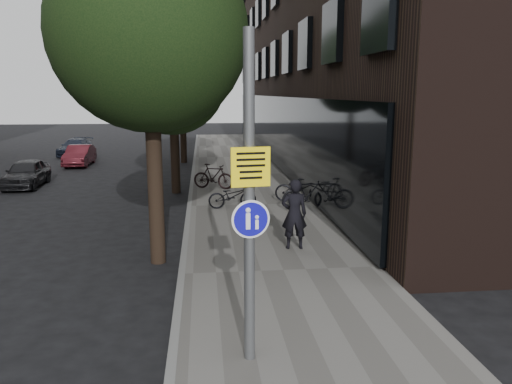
{
  "coord_description": "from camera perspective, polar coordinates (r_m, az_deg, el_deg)",
  "views": [
    {
      "loc": [
        -1.47,
        -7.09,
        4.0
      ],
      "look_at": [
        -0.42,
        2.86,
        2.0
      ],
      "focal_mm": 35.0,
      "sensor_mm": 36.0,
      "label": 1
    }
  ],
  "objects": [
    {
      "name": "ground",
      "position": [
        8.27,
        5.21,
        -17.66
      ],
      "size": [
        120.0,
        120.0,
        0.0
      ],
      "primitive_type": "plane",
      "color": "black",
      "rests_on": "ground"
    },
    {
      "name": "sidewalk",
      "position": [
        17.62,
        -0.3,
        -1.61
      ],
      "size": [
        4.5,
        60.0,
        0.12
      ],
      "primitive_type": "cube",
      "color": "#66635E",
      "rests_on": "ground"
    },
    {
      "name": "curb_edge",
      "position": [
        17.55,
        -7.64,
        -1.76
      ],
      "size": [
        0.15,
        60.0,
        0.13
      ],
      "primitive_type": "cube",
      "color": "slate",
      "rests_on": "ground"
    },
    {
      "name": "building_right_dark_brick",
      "position": [
        31.16,
        13.54,
        20.25
      ],
      "size": [
        12.0,
        40.0,
        18.0
      ],
      "primitive_type": "cube",
      "color": "black",
      "rests_on": "ground"
    },
    {
      "name": "street_tree_near",
      "position": [
        11.83,
        -11.64,
        16.46
      ],
      "size": [
        4.4,
        4.4,
        7.5
      ],
      "color": "black",
      "rests_on": "ground"
    },
    {
      "name": "street_tree_mid",
      "position": [
        20.29,
        -9.33,
        14.31
      ],
      "size": [
        5.0,
        5.0,
        7.8
      ],
      "color": "black",
      "rests_on": "ground"
    },
    {
      "name": "street_tree_far",
      "position": [
        29.27,
        -8.36,
        13.37
      ],
      "size": [
        5.0,
        5.0,
        7.8
      ],
      "color": "black",
      "rests_on": "ground"
    },
    {
      "name": "signpost",
      "position": [
        6.97,
        -0.78,
        -1.1
      ],
      "size": [
        0.55,
        0.16,
        4.72
      ],
      "rotation": [
        0.0,
        0.0,
        0.13
      ],
      "color": "#595B5E",
      "rests_on": "sidewalk"
    },
    {
      "name": "pedestrian",
      "position": [
        12.53,
        4.39,
        -2.54
      ],
      "size": [
        0.66,
        0.45,
        1.78
      ],
      "primitive_type": "imported",
      "rotation": [
        0.0,
        0.0,
        3.11
      ],
      "color": "black",
      "rests_on": "sidewalk"
    },
    {
      "name": "parked_bike_facade_near",
      "position": [
        18.08,
        5.12,
        0.44
      ],
      "size": [
        1.93,
        0.95,
        0.97
      ],
      "primitive_type": "imported",
      "rotation": [
        0.0,
        0.0,
        1.4
      ],
      "color": "black",
      "rests_on": "sidewalk"
    },
    {
      "name": "parked_bike_facade_far",
      "position": [
        16.81,
        5.98,
        -0.22
      ],
      "size": [
        1.8,
        0.57,
        1.07
      ],
      "primitive_type": "imported",
      "rotation": [
        0.0,
        0.0,
        1.61
      ],
      "color": "black",
      "rests_on": "sidewalk"
    },
    {
      "name": "parked_bike_curb_near",
      "position": [
        16.97,
        -2.72,
        -0.44
      ],
      "size": [
        1.66,
        0.66,
        0.86
      ],
      "primitive_type": "imported",
      "rotation": [
        0.0,
        0.0,
        1.63
      ],
      "color": "black",
      "rests_on": "sidewalk"
    },
    {
      "name": "parked_bike_curb_far",
      "position": [
        20.46,
        -4.89,
        1.8
      ],
      "size": [
        1.77,
        1.08,
        1.03
      ],
      "primitive_type": "imported",
      "rotation": [
        0.0,
        0.0,
        1.19
      ],
      "color": "black",
      "rests_on": "sidewalk"
    },
    {
      "name": "parked_car_near",
      "position": [
        23.65,
        -24.77,
        1.97
      ],
      "size": [
        1.5,
        3.5,
        1.18
      ],
      "primitive_type": "imported",
      "rotation": [
        0.0,
        0.0,
        0.03
      ],
      "color": "black",
      "rests_on": "ground"
    },
    {
      "name": "parked_car_mid",
      "position": [
        29.44,
        -19.52,
        3.96
      ],
      "size": [
        1.24,
        3.45,
        1.13
      ],
      "primitive_type": "imported",
      "rotation": [
        0.0,
        0.0,
        0.01
      ],
      "color": "maroon",
      "rests_on": "ground"
    },
    {
      "name": "parked_car_far",
      "position": [
        34.31,
        -19.95,
        4.83
      ],
      "size": [
        1.82,
        3.8,
        1.07
      ],
      "primitive_type": "imported",
      "rotation": [
        0.0,
        0.0,
        -0.09
      ],
      "color": "#1B2232",
      "rests_on": "ground"
    }
  ]
}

